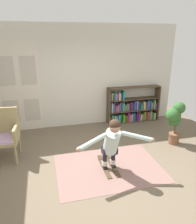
# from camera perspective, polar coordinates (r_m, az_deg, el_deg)

# --- Properties ---
(ground_plane) EXTENTS (7.20, 7.20, 0.00)m
(ground_plane) POSITION_cam_1_polar(r_m,az_deg,el_deg) (4.45, 0.78, -15.57)
(ground_plane) COLOR brown
(back_wall) EXTENTS (6.00, 0.10, 2.90)m
(back_wall) POSITION_cam_1_polar(r_m,az_deg,el_deg) (6.29, -5.51, 9.24)
(back_wall) COLOR silver
(back_wall) RESTS_ON ground
(double_door) EXTENTS (1.22, 0.05, 2.45)m
(double_door) POSITION_cam_1_polar(r_m,az_deg,el_deg) (6.23, -20.11, 5.99)
(double_door) COLOR beige
(double_door) RESTS_ON ground
(rug) EXTENTS (2.12, 1.56, 0.01)m
(rug) POSITION_cam_1_polar(r_m,az_deg,el_deg) (4.57, 2.84, -14.42)
(rug) COLOR #84615A
(rug) RESTS_ON ground
(bookshelf) EXTENTS (1.66, 0.30, 1.11)m
(bookshelf) POSITION_cam_1_polar(r_m,az_deg,el_deg) (6.79, 8.94, 1.13)
(bookshelf) COLOR #4C3B2A
(bookshelf) RESTS_ON ground
(wicker_chair) EXTENTS (0.64, 0.64, 1.10)m
(wicker_chair) POSITION_cam_1_polar(r_m,az_deg,el_deg) (5.06, -23.69, -5.18)
(wicker_chair) COLOR tan
(wicker_chair) RESTS_ON ground
(potted_plant) EXTENTS (0.49, 0.36, 1.06)m
(potted_plant) POSITION_cam_1_polar(r_m,az_deg,el_deg) (5.60, 19.65, -1.59)
(potted_plant) COLOR brown
(potted_plant) RESTS_ON ground
(skis_pair) EXTENTS (0.27, 0.78, 0.07)m
(skis_pair) POSITION_cam_1_polar(r_m,az_deg,el_deg) (4.59, 2.73, -14.03)
(skis_pair) COLOR #473823
(skis_pair) RESTS_ON rug
(person_skier) EXTENTS (1.45, 0.59, 1.10)m
(person_skier) POSITION_cam_1_polar(r_m,az_deg,el_deg) (4.09, 3.71, -7.74)
(person_skier) COLOR white
(person_skier) RESTS_ON skis_pair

